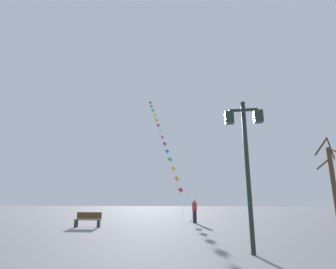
# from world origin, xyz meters

# --- Properties ---
(ground_plane) EXTENTS (160.00, 160.00, 0.00)m
(ground_plane) POSITION_xyz_m (0.00, 20.00, 0.00)
(ground_plane) COLOR gray
(twin_lantern_lamp_post) EXTENTS (1.21, 0.28, 4.80)m
(twin_lantern_lamp_post) POSITION_xyz_m (1.72, 6.38, 3.32)
(twin_lantern_lamp_post) COLOR #1E2D23
(twin_lantern_lamp_post) RESTS_ON ground_plane
(kite_train) EXTENTS (7.66, 17.49, 17.16)m
(kite_train) POSITION_xyz_m (-5.01, 28.66, 9.15)
(kite_train) COLOR brown
(kite_train) RESTS_ON ground_plane
(kite_flyer) EXTENTS (0.39, 0.62, 1.71)m
(kite_flyer) POSITION_xyz_m (-0.69, 18.35, 0.90)
(kite_flyer) COLOR #1E1E2D
(kite_flyer) RESTS_ON ground_plane
(bare_tree) EXTENTS (1.51, 2.11, 5.21)m
(bare_tree) POSITION_xyz_m (7.41, 14.15, 2.53)
(bare_tree) COLOR #4C3826
(bare_tree) RESTS_ON ground_plane
(park_bench) EXTENTS (1.62, 0.50, 0.89)m
(park_bench) POSITION_xyz_m (-7.00, 13.92, 0.45)
(park_bench) COLOR brown
(park_bench) RESTS_ON ground_plane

